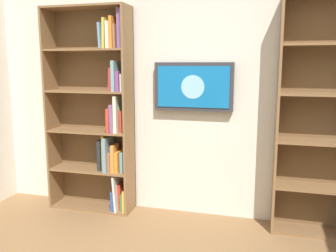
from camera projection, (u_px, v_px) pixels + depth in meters
wall_back at (203, 81)px, 3.50m from camera, size 4.52×0.06×2.70m
bookshelf_right at (100, 113)px, 3.67m from camera, size 0.88×0.28×2.07m
wall_mounted_tv at (193, 87)px, 3.45m from camera, size 0.76×0.07×0.46m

